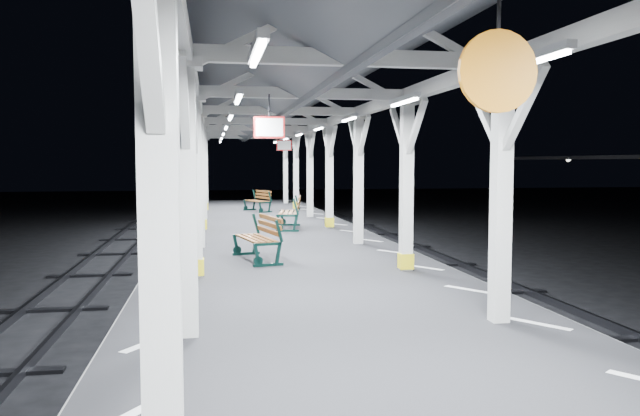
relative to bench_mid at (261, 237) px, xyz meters
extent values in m
plane|color=black|center=(0.68, -3.72, -1.51)|extent=(120.00, 120.00, 0.00)
cube|color=black|center=(0.68, -3.72, -1.01)|extent=(6.00, 50.00, 1.00)
cube|color=silver|center=(-1.77, -3.72, -0.50)|extent=(1.00, 48.00, 0.01)
cube|color=silver|center=(3.13, -3.72, -0.50)|extent=(1.00, 48.00, 0.01)
cube|color=#2D2D33|center=(-3.77, -3.72, -1.43)|extent=(0.08, 60.00, 0.16)
cube|color=#2D2D33|center=(5.13, -3.72, -1.43)|extent=(0.08, 60.00, 0.16)
cube|color=#2D2D33|center=(6.23, -3.72, -1.43)|extent=(0.08, 60.00, 0.16)
cube|color=black|center=(5.68, -3.72, -1.48)|extent=(2.20, 0.22, 0.06)
cube|color=silver|center=(-1.32, -9.72, 1.09)|extent=(0.22, 0.22, 3.20)
cube|color=silver|center=(-1.32, -9.17, 2.24)|extent=(0.10, 0.99, 0.99)
cube|color=silver|center=(-1.32, -10.27, 2.24)|extent=(0.10, 0.99, 0.99)
cube|color=silver|center=(-1.32, -5.72, 1.09)|extent=(0.22, 0.22, 3.20)
cube|color=silver|center=(-1.32, -5.72, 2.75)|extent=(0.40, 0.40, 0.12)
cube|color=silver|center=(-1.32, -5.17, 2.24)|extent=(0.10, 0.99, 0.99)
cube|color=silver|center=(-1.32, -6.27, 2.24)|extent=(0.10, 0.99, 0.99)
cube|color=silver|center=(-1.32, -1.72, 1.09)|extent=(0.22, 0.22, 3.20)
cube|color=silver|center=(-1.32, -1.72, 2.75)|extent=(0.40, 0.40, 0.12)
cube|color=yellow|center=(-1.32, -1.72, -0.33)|extent=(0.26, 0.26, 0.30)
cube|color=silver|center=(-1.32, -1.17, 2.24)|extent=(0.10, 0.99, 0.99)
cube|color=silver|center=(-1.32, -2.27, 2.24)|extent=(0.10, 0.99, 0.99)
cube|color=silver|center=(-1.32, 2.28, 1.09)|extent=(0.22, 0.22, 3.20)
cube|color=silver|center=(-1.32, 2.28, 2.75)|extent=(0.40, 0.40, 0.12)
cube|color=silver|center=(-1.32, 2.83, 2.24)|extent=(0.10, 0.99, 0.99)
cube|color=silver|center=(-1.32, 1.73, 2.24)|extent=(0.10, 0.99, 0.99)
cube|color=silver|center=(-1.32, 6.28, 1.09)|extent=(0.22, 0.22, 3.20)
cube|color=silver|center=(-1.32, 6.28, 2.75)|extent=(0.40, 0.40, 0.12)
cube|color=yellow|center=(-1.32, 6.28, -0.33)|extent=(0.26, 0.26, 0.30)
cube|color=silver|center=(-1.32, 6.83, 2.24)|extent=(0.10, 0.99, 0.99)
cube|color=silver|center=(-1.32, 5.73, 2.24)|extent=(0.10, 0.99, 0.99)
cube|color=silver|center=(-1.32, 10.28, 1.09)|extent=(0.22, 0.22, 3.20)
cube|color=silver|center=(-1.32, 10.28, 2.75)|extent=(0.40, 0.40, 0.12)
cube|color=silver|center=(-1.32, 10.83, 2.24)|extent=(0.10, 0.99, 0.99)
cube|color=silver|center=(-1.32, 9.73, 2.24)|extent=(0.10, 0.99, 0.99)
cube|color=silver|center=(-1.32, 14.28, 1.09)|extent=(0.22, 0.22, 3.20)
cube|color=silver|center=(-1.32, 14.28, 2.75)|extent=(0.40, 0.40, 0.12)
cube|color=yellow|center=(-1.32, 14.28, -0.33)|extent=(0.26, 0.26, 0.30)
cube|color=silver|center=(-1.32, 14.83, 2.24)|extent=(0.10, 0.99, 0.99)
cube|color=silver|center=(-1.32, 13.73, 2.24)|extent=(0.10, 0.99, 0.99)
cube|color=silver|center=(-1.32, 18.28, 1.09)|extent=(0.22, 0.22, 3.20)
cube|color=silver|center=(-1.32, 18.28, 2.75)|extent=(0.40, 0.40, 0.12)
cube|color=silver|center=(-1.32, 18.83, 2.24)|extent=(0.10, 0.99, 0.99)
cube|color=silver|center=(-1.32, 17.73, 2.24)|extent=(0.10, 0.99, 0.99)
cube|color=silver|center=(2.68, -5.72, 1.09)|extent=(0.22, 0.22, 3.20)
cube|color=silver|center=(2.68, -5.72, 2.75)|extent=(0.40, 0.40, 0.12)
cube|color=silver|center=(2.68, -5.17, 2.24)|extent=(0.10, 0.99, 0.99)
cube|color=silver|center=(2.68, -6.27, 2.24)|extent=(0.10, 0.99, 0.99)
cube|color=silver|center=(2.68, -1.72, 1.09)|extent=(0.22, 0.22, 3.20)
cube|color=silver|center=(2.68, -1.72, 2.75)|extent=(0.40, 0.40, 0.12)
cube|color=yellow|center=(2.68, -1.72, -0.33)|extent=(0.26, 0.26, 0.30)
cube|color=silver|center=(2.68, -1.17, 2.24)|extent=(0.10, 0.99, 0.99)
cube|color=silver|center=(2.68, -2.27, 2.24)|extent=(0.10, 0.99, 0.99)
cube|color=silver|center=(2.68, 2.28, 1.09)|extent=(0.22, 0.22, 3.20)
cube|color=silver|center=(2.68, 2.28, 2.75)|extent=(0.40, 0.40, 0.12)
cube|color=silver|center=(2.68, 2.83, 2.24)|extent=(0.10, 0.99, 0.99)
cube|color=silver|center=(2.68, 1.73, 2.24)|extent=(0.10, 0.99, 0.99)
cube|color=silver|center=(2.68, 6.28, 1.09)|extent=(0.22, 0.22, 3.20)
cube|color=silver|center=(2.68, 6.28, 2.75)|extent=(0.40, 0.40, 0.12)
cube|color=yellow|center=(2.68, 6.28, -0.33)|extent=(0.26, 0.26, 0.30)
cube|color=silver|center=(2.68, 6.83, 2.24)|extent=(0.10, 0.99, 0.99)
cube|color=silver|center=(2.68, 5.73, 2.24)|extent=(0.10, 0.99, 0.99)
cube|color=silver|center=(2.68, 10.28, 1.09)|extent=(0.22, 0.22, 3.20)
cube|color=silver|center=(2.68, 10.28, 2.75)|extent=(0.40, 0.40, 0.12)
cube|color=silver|center=(2.68, 10.83, 2.24)|extent=(0.10, 0.99, 0.99)
cube|color=silver|center=(2.68, 9.73, 2.24)|extent=(0.10, 0.99, 0.99)
cube|color=silver|center=(2.68, 14.28, 1.09)|extent=(0.22, 0.22, 3.20)
cube|color=silver|center=(2.68, 14.28, 2.75)|extent=(0.40, 0.40, 0.12)
cube|color=yellow|center=(2.68, 14.28, -0.33)|extent=(0.26, 0.26, 0.30)
cube|color=silver|center=(2.68, 14.83, 2.24)|extent=(0.10, 0.99, 0.99)
cube|color=silver|center=(2.68, 13.73, 2.24)|extent=(0.10, 0.99, 0.99)
cube|color=silver|center=(2.68, 18.28, 1.09)|extent=(0.22, 0.22, 3.20)
cube|color=silver|center=(2.68, 18.28, 2.75)|extent=(0.40, 0.40, 0.12)
cube|color=silver|center=(2.68, 18.83, 2.24)|extent=(0.10, 0.99, 0.99)
cube|color=silver|center=(2.68, 17.73, 2.24)|extent=(0.10, 0.99, 0.99)
cube|color=silver|center=(-1.32, -3.72, 2.87)|extent=(0.18, 48.00, 0.24)
cube|color=silver|center=(2.68, -3.72, 2.87)|extent=(0.18, 48.00, 0.24)
cube|color=silver|center=(0.68, -5.72, 2.87)|extent=(4.20, 0.14, 0.20)
cube|color=silver|center=(0.68, -1.72, 2.87)|extent=(4.20, 0.14, 0.20)
cube|color=silver|center=(0.68, 2.28, 2.87)|extent=(4.20, 0.14, 0.20)
cube|color=silver|center=(0.68, 6.28, 2.87)|extent=(4.20, 0.14, 0.20)
cube|color=silver|center=(0.68, 10.28, 2.87)|extent=(4.20, 0.14, 0.20)
cube|color=silver|center=(0.68, 14.28, 2.87)|extent=(4.20, 0.14, 0.20)
cube|color=silver|center=(0.68, 18.28, 2.87)|extent=(4.20, 0.14, 0.20)
cube|color=silver|center=(0.68, -3.72, 3.79)|extent=(0.16, 48.00, 0.20)
cube|color=#4A4E52|center=(-0.62, -3.72, 3.41)|extent=(2.80, 49.00, 1.45)
cube|color=#4A4E52|center=(1.98, -3.72, 3.41)|extent=(2.80, 49.00, 1.45)
cube|color=silver|center=(-0.62, -7.72, 2.59)|extent=(0.10, 1.35, 0.08)
cube|color=white|center=(-0.62, -7.72, 2.54)|extent=(0.05, 1.25, 0.05)
cube|color=silver|center=(-0.62, -3.72, 2.59)|extent=(0.10, 1.35, 0.08)
cube|color=white|center=(-0.62, -3.72, 2.54)|extent=(0.05, 1.25, 0.05)
cube|color=silver|center=(-0.62, 0.28, 2.59)|extent=(0.10, 1.35, 0.08)
cube|color=white|center=(-0.62, 0.28, 2.54)|extent=(0.05, 1.25, 0.05)
cube|color=silver|center=(-0.62, 4.28, 2.59)|extent=(0.10, 1.35, 0.08)
cube|color=white|center=(-0.62, 4.28, 2.54)|extent=(0.05, 1.25, 0.05)
cube|color=silver|center=(-0.62, 8.28, 2.59)|extent=(0.10, 1.35, 0.08)
cube|color=white|center=(-0.62, 8.28, 2.54)|extent=(0.05, 1.25, 0.05)
cube|color=silver|center=(-0.62, 12.28, 2.59)|extent=(0.10, 1.35, 0.08)
cube|color=white|center=(-0.62, 12.28, 2.54)|extent=(0.05, 1.25, 0.05)
cube|color=silver|center=(-0.62, 16.28, 2.59)|extent=(0.10, 1.35, 0.08)
cube|color=white|center=(-0.62, 16.28, 2.54)|extent=(0.05, 1.25, 0.05)
cube|color=silver|center=(1.98, -7.72, 2.59)|extent=(0.10, 1.35, 0.08)
cube|color=white|center=(1.98, -7.72, 2.54)|extent=(0.05, 1.25, 0.05)
cube|color=silver|center=(1.98, -3.72, 2.59)|extent=(0.10, 1.35, 0.08)
cube|color=white|center=(1.98, -3.72, 2.54)|extent=(0.05, 1.25, 0.05)
cube|color=silver|center=(1.98, 0.28, 2.59)|extent=(0.10, 1.35, 0.08)
cube|color=white|center=(1.98, 0.28, 2.54)|extent=(0.05, 1.25, 0.05)
cube|color=silver|center=(1.98, 4.28, 2.59)|extent=(0.10, 1.35, 0.08)
cube|color=white|center=(1.98, 4.28, 2.54)|extent=(0.05, 1.25, 0.05)
cube|color=silver|center=(1.98, 8.28, 2.59)|extent=(0.10, 1.35, 0.08)
cube|color=white|center=(1.98, 8.28, 2.54)|extent=(0.05, 1.25, 0.05)
cube|color=silver|center=(1.98, 12.28, 2.59)|extent=(0.10, 1.35, 0.08)
cube|color=white|center=(1.98, 12.28, 2.54)|extent=(0.05, 1.25, 0.05)
cube|color=silver|center=(1.98, 16.28, 2.59)|extent=(0.10, 1.35, 0.08)
cube|color=white|center=(1.98, 16.28, 2.54)|extent=(0.05, 1.25, 0.05)
cylinder|color=black|center=(0.68, -9.72, 2.54)|extent=(0.02, 0.02, 0.30)
cylinder|color=orange|center=(0.68, -9.72, 2.14)|extent=(0.50, 0.04, 0.50)
cylinder|color=black|center=(-0.10, -3.15, 2.51)|extent=(0.02, 0.02, 0.36)
cube|color=red|center=(-0.10, -3.15, 2.16)|extent=(0.50, 0.03, 0.35)
cube|color=white|center=(-0.10, -3.15, 2.16)|extent=(0.44, 0.04, 0.29)
cylinder|color=black|center=(1.39, 7.62, 2.51)|extent=(0.02, 0.02, 0.36)
cube|color=red|center=(1.39, 7.62, 2.16)|extent=(0.50, 0.03, 0.35)
cube|color=white|center=(1.39, 7.62, 2.16)|extent=(0.44, 0.05, 0.29)
cube|color=black|center=(14.68, 18.28, 0.14)|extent=(0.20, 0.20, 3.30)
sphere|color=silver|center=(14.68, 12.28, 1.71)|extent=(0.20, 0.20, 0.20)
sphere|color=silver|center=(14.68, 18.28, 1.71)|extent=(0.20, 0.20, 0.20)
cube|color=black|center=(0.08, -0.85, -0.47)|extent=(0.63, 0.19, 0.06)
cube|color=black|center=(-0.15, -0.89, -0.26)|extent=(0.17, 0.09, 0.49)
cube|color=black|center=(0.28, -0.80, -0.26)|extent=(0.15, 0.08, 0.49)
cube|color=black|center=(0.31, -0.80, 0.20)|extent=(0.18, 0.09, 0.46)
cube|color=black|center=(-0.28, 0.80, -0.47)|extent=(0.63, 0.19, 0.06)
cube|color=black|center=(-0.50, 0.76, -0.26)|extent=(0.17, 0.09, 0.49)
cube|color=black|center=(-0.07, 0.85, -0.26)|extent=(0.15, 0.08, 0.49)
cube|color=black|center=(-0.05, 0.85, 0.20)|extent=(0.18, 0.09, 0.46)
cube|color=brown|center=(-0.30, -0.07, -0.03)|extent=(0.43, 1.59, 0.04)
cube|color=brown|center=(-0.17, -0.04, -0.03)|extent=(0.43, 1.59, 0.04)
cube|color=brown|center=(-0.04, -0.01, -0.03)|extent=(0.43, 1.59, 0.04)
cube|color=brown|center=(0.10, 0.02, -0.03)|extent=(0.43, 1.59, 0.04)
cube|color=brown|center=(0.17, 0.04, 0.12)|extent=(0.39, 1.58, 0.10)
cube|color=brown|center=(0.19, 0.04, 0.25)|extent=(0.39, 1.58, 0.10)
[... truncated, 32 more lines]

